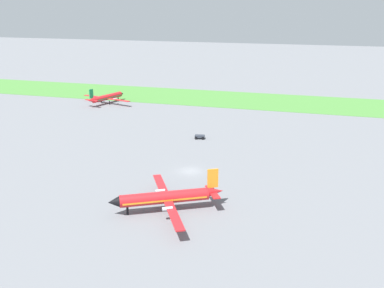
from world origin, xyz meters
The scene contains 5 objects.
ground_plane centered at (0.00, 0.00, 0.00)m, with size 600.00×600.00×0.00m, color slate.
grass_taxiway_strip centered at (0.00, 71.95, 0.04)m, with size 360.00×28.00×0.08m, color #478438.
airplane_taxiing_turboprop centered at (-45.18, 53.27, 2.16)m, with size 19.24×16.61×5.91m.
airplane_foreground_turboprop centered at (1.63, -18.46, 2.41)m, with size 17.28×19.83×6.59m.
baggage_cart_near_gate centered at (-4.33, 22.54, 0.57)m, with size 2.66×2.15×0.90m.
Camera 1 is at (24.67, -81.93, 32.30)m, focal length 42.70 mm.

